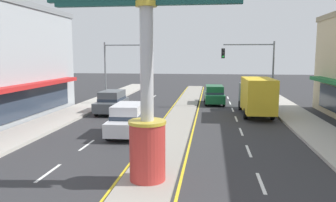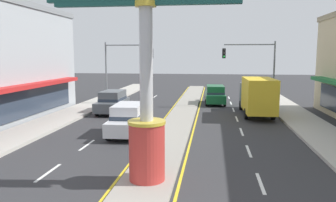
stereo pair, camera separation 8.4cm
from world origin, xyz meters
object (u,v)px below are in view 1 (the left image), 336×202
at_px(district_sign, 147,76).
at_px(traffic_light_left_side, 122,62).
at_px(suv_far_right_lane, 112,102).
at_px(traffic_light_right_side, 254,62).
at_px(box_truck_near_left_lane, 256,95).
at_px(suv_mid_left_lane, 214,95).
at_px(suv_near_right_lane, 128,119).

xyz_separation_m(district_sign, traffic_light_left_side, (-6.30, 19.82, 0.08)).
bearing_deg(suv_far_right_lane, traffic_light_right_side, 20.36).
height_order(box_truck_near_left_lane, suv_mid_left_lane, box_truck_near_left_lane).
relative_size(traffic_light_left_side, box_truck_near_left_lane, 0.89).
bearing_deg(box_truck_near_left_lane, suv_mid_left_lane, 118.62).
distance_m(traffic_light_left_side, suv_mid_left_lane, 9.74).
height_order(district_sign, box_truck_near_left_lane, district_sign).
bearing_deg(traffic_light_right_side, suv_mid_left_lane, 153.47).
height_order(district_sign, traffic_light_right_side, district_sign).
bearing_deg(suv_mid_left_lane, district_sign, -97.22).
height_order(suv_near_right_lane, suv_far_right_lane, same).
bearing_deg(district_sign, box_truck_near_left_lane, 68.55).
height_order(district_sign, suv_far_right_lane, district_sign).
height_order(district_sign, suv_near_right_lane, district_sign).
relative_size(suv_near_right_lane, suv_far_right_lane, 1.01).
distance_m(traffic_light_left_side, traffic_light_right_side, 12.61).
distance_m(suv_near_right_lane, suv_mid_left_lane, 14.83).
xyz_separation_m(suv_near_right_lane, suv_far_right_lane, (-3.30, 7.43, 0.00)).
distance_m(district_sign, suv_near_right_lane, 8.77).
bearing_deg(suv_mid_left_lane, traffic_light_left_side, -169.49).
bearing_deg(district_sign, traffic_light_right_side, 72.26).
height_order(suv_near_right_lane, box_truck_near_left_lane, box_truck_near_left_lane).
bearing_deg(suv_near_right_lane, suv_mid_left_lane, 68.46).
distance_m(district_sign, box_truck_near_left_lane, 16.72).
bearing_deg(box_truck_near_left_lane, suv_near_right_lane, -138.74).
bearing_deg(traffic_light_left_side, suv_mid_left_lane, 10.51).
relative_size(district_sign, suv_mid_left_lane, 1.78).
distance_m(district_sign, suv_mid_left_lane, 21.90).
xyz_separation_m(traffic_light_left_side, suv_near_right_lane, (3.58, -12.12, -3.26)).
bearing_deg(suv_far_right_lane, suv_mid_left_lane, 36.04).
distance_m(district_sign, traffic_light_left_side, 20.80).
relative_size(traffic_light_right_side, suv_mid_left_lane, 1.32).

